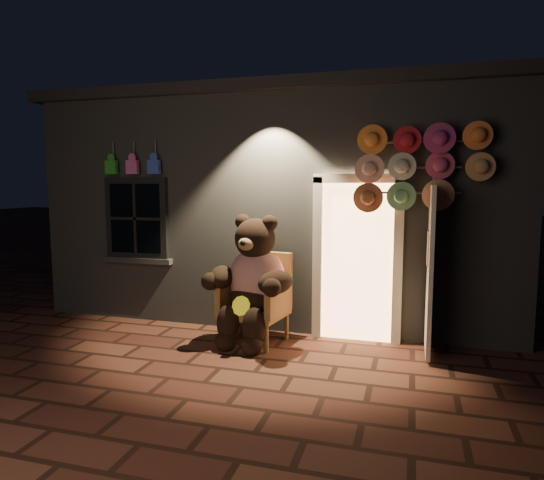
% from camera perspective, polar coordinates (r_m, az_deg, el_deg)
% --- Properties ---
extents(ground, '(60.00, 60.00, 0.00)m').
position_cam_1_polar(ground, '(5.67, -6.18, -14.74)').
color(ground, '#583121').
rests_on(ground, ground).
extents(shop_building, '(7.30, 5.95, 3.51)m').
position_cam_1_polar(shop_building, '(9.09, 3.33, 4.59)').
color(shop_building, slate).
rests_on(shop_building, ground).
extents(wicker_armchair, '(0.90, 0.83, 1.15)m').
position_cam_1_polar(wicker_armchair, '(6.42, -1.68, -6.73)').
color(wicker_armchair, olive).
rests_on(wicker_armchair, ground).
extents(teddy_bear, '(1.22, 1.03, 1.69)m').
position_cam_1_polar(teddy_bear, '(6.24, -2.24, -4.88)').
color(teddy_bear, '#B62613').
rests_on(teddy_bear, ground).
extents(hat_rack, '(1.58, 0.22, 2.79)m').
position_cam_1_polar(hat_rack, '(6.15, 16.70, 8.23)').
color(hat_rack, '#59595E').
rests_on(hat_rack, ground).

